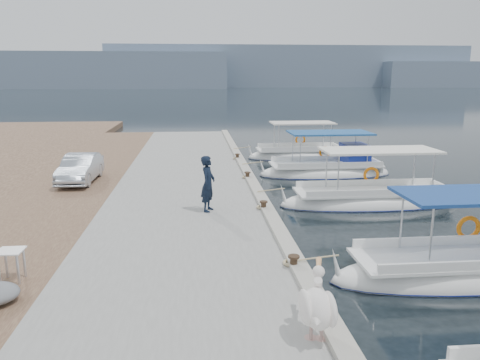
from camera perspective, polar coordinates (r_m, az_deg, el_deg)
name	(u,v)px	position (r m, az deg, el deg)	size (l,w,h in m)	color
ground	(281,238)	(14.96, 5.04, -7.10)	(400.00, 400.00, 0.00)	black
concrete_quay	(188,194)	(19.44, -6.39, -1.72)	(6.00, 40.00, 0.50)	gray
quay_curb	(254,185)	(19.52, 1.78, -0.65)	(0.44, 40.00, 0.12)	#A5A192
cobblestone_strip	(63,197)	(20.16, -20.75, -1.95)	(4.00, 40.00, 0.50)	brown
distant_hills	(265,70)	(217.75, 3.11, 13.26)	(330.00, 60.00, 18.00)	slate
fishing_caique_b	(476,273)	(13.53, 26.82, -10.10)	(7.63, 2.12, 2.83)	white
fishing_caique_c	(372,202)	(19.38, 15.78, -2.55)	(7.48, 2.15, 2.83)	white
fishing_caique_d	(327,171)	(24.66, 10.56, 1.07)	(6.87, 2.48, 2.83)	white
fishing_caique_e	(299,156)	(29.52, 7.20, 2.93)	(6.43, 2.24, 2.83)	white
mooring_bollards	(264,205)	(16.11, 2.89, -3.04)	(0.28, 20.28, 0.33)	black
pelican	(317,306)	(8.51, 9.41, -14.92)	(0.74, 1.57, 1.21)	tan
fisherman	(208,184)	(15.86, -3.92, -0.46)	(0.70, 0.46, 1.91)	black
parked_car	(80,168)	(21.45, -18.90, 1.36)	(1.28, 3.66, 1.21)	#A7B2BF
folding_table	(11,259)	(11.78, -26.13, -8.64)	(0.55, 0.55, 0.73)	silver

